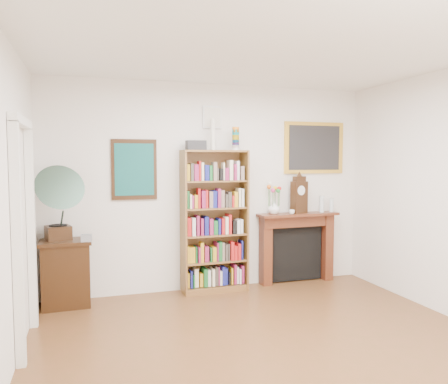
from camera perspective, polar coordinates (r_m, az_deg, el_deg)
name	(u,v)px	position (r m, az deg, el deg)	size (l,w,h in m)	color
room	(294,205)	(3.66, 9.10, -1.73)	(4.51, 5.01, 2.81)	brown
door_casing	(24,214)	(4.52, -24.64, -2.68)	(0.08, 1.02, 2.17)	white
teal_poster	(134,169)	(5.76, -11.64, 2.90)	(0.58, 0.04, 0.78)	black
small_picture	(212,117)	(5.99, -1.54, 9.74)	(0.26, 0.04, 0.30)	white
gilt_painting	(314,148)	(6.56, 11.68, 5.67)	(0.95, 0.04, 0.75)	gold
bookshelf	(215,213)	(5.85, -1.24, -2.76)	(0.88, 0.34, 2.19)	brown
side_cabinet	(66,273)	(5.69, -19.93, -9.95)	(0.59, 0.43, 0.81)	black
fireplace	(296,242)	(6.46, 9.42, -6.44)	(1.21, 0.33, 1.01)	#43170F
gramophone	(56,199)	(5.46, -21.05, -0.84)	(0.71, 0.81, 0.90)	black
cd_stack	(87,238)	(5.45, -17.52, -5.75)	(0.12, 0.12, 0.08)	#A5A6B1
mantel_clock	(299,195)	(6.33, 9.78, -0.45)	(0.25, 0.18, 0.53)	black
flower_vase	(274,208)	(6.21, 6.53, -2.06)	(0.17, 0.17, 0.17)	white
teacup	(292,212)	(6.21, 8.84, -2.59)	(0.08, 0.08, 0.06)	white
bottle_left	(322,204)	(6.54, 12.65, -1.53)	(0.07, 0.07, 0.24)	silver
bottle_right	(331,205)	(6.61, 13.86, -1.66)	(0.06, 0.06, 0.20)	silver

